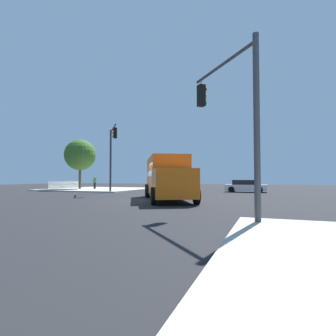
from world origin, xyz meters
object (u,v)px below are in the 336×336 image
traffic_light_secondary (233,107)px  shade_tree_near (80,155)px  pedestrian_near_corner (95,182)px  delivery_truck (167,177)px  sedan_white (246,186)px  traffic_light_primary (112,150)px  pickup_silver (171,185)px

traffic_light_secondary → shade_tree_near: 28.41m
pedestrian_near_corner → shade_tree_near: shade_tree_near is taller
traffic_light_secondary → pedestrian_near_corner: (-19.12, -19.84, -3.05)m
pedestrian_near_corner → shade_tree_near: 3.97m
delivery_truck → shade_tree_near: size_ratio=1.35×
delivery_truck → traffic_light_secondary: traffic_light_secondary is taller
pedestrian_near_corner → traffic_light_secondary: bearing=46.1°
delivery_truck → pedestrian_near_corner: size_ratio=5.47×
sedan_white → pedestrian_near_corner: 18.74m
delivery_truck → sedan_white: bearing=160.2°
delivery_truck → pedestrian_near_corner: bearing=-128.4°
delivery_truck → traffic_light_secondary: size_ratio=1.44×
traffic_light_secondary → sedan_white: size_ratio=1.39×
sedan_white → traffic_light_primary: bearing=-59.8°
traffic_light_primary → pedestrian_near_corner: traffic_light_primary is taller
pedestrian_near_corner → traffic_light_primary: bearing=46.2°
pickup_silver → pedestrian_near_corner: pedestrian_near_corner is taller
pedestrian_near_corner → delivery_truck: bearing=51.6°
traffic_light_primary → traffic_light_secondary: bearing=46.0°
delivery_truck → pickup_silver: delivery_truck is taller
traffic_light_primary → pickup_silver: size_ratio=1.22×
pickup_silver → shade_tree_near: bearing=-85.0°
pickup_silver → shade_tree_near: (1.07, -12.14, 3.77)m
sedan_white → shade_tree_near: bearing=-85.8°
sedan_white → pedestrian_near_corner: pedestrian_near_corner is taller
delivery_truck → traffic_light_secondary: (7.75, 5.51, 2.52)m
delivery_truck → traffic_light_secondary: 9.83m
pickup_silver → sedan_white: 8.39m
shade_tree_near → delivery_truck: bearing=56.5°
delivery_truck → traffic_light_primary: 9.71m
traffic_light_primary → pickup_silver: traffic_light_primary is taller
delivery_truck → pedestrian_near_corner: (-11.37, -14.33, -0.53)m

